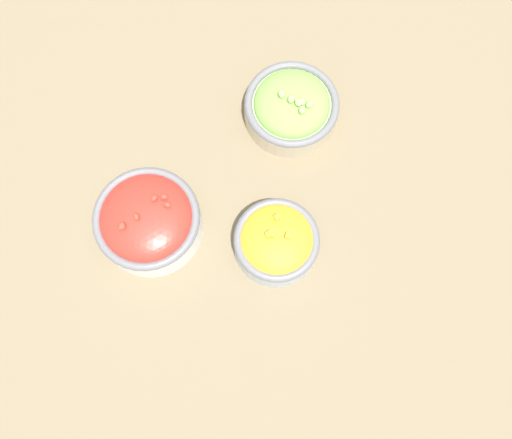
% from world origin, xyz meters
% --- Properties ---
extents(ground_plane, '(3.00, 3.00, 0.00)m').
position_xyz_m(ground_plane, '(0.00, 0.00, 0.00)').
color(ground_plane, '#75664C').
extents(bowl_lettuce, '(0.14, 0.14, 0.07)m').
position_xyz_m(bowl_lettuce, '(-0.09, -0.15, 0.03)').
color(bowl_lettuce, beige).
rests_on(bowl_lettuce, ground_plane).
extents(bowl_squash, '(0.12, 0.12, 0.07)m').
position_xyz_m(bowl_squash, '(-0.02, 0.04, 0.03)').
color(bowl_squash, '#B2C1CC').
rests_on(bowl_squash, ground_plane).
extents(bowl_cherry_tomatoes, '(0.15, 0.15, 0.08)m').
position_xyz_m(bowl_cherry_tomatoes, '(0.15, -0.03, 0.04)').
color(bowl_cherry_tomatoes, white).
rests_on(bowl_cherry_tomatoes, ground_plane).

